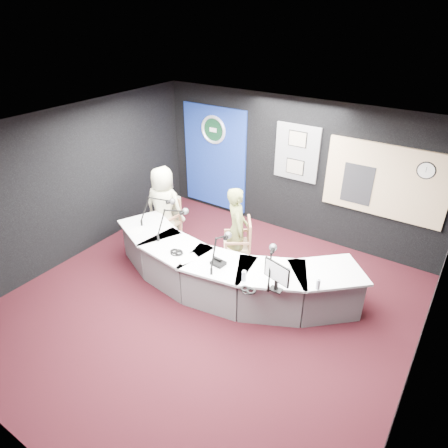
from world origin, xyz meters
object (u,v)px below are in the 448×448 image
Objects in this scene: broadcast_desk at (223,270)px; armchair_right at (237,244)px; person_man at (164,207)px; person_woman at (237,229)px; armchair_left at (165,222)px.

armchair_right reaches higher than broadcast_desk.
person_man is (-1.80, 0.61, 0.44)m from broadcast_desk.
armchair_right is 0.60× the size of person_woman.
broadcast_desk is at bearing -21.03° from armchair_right.
broadcast_desk is at bearing 154.57° from person_woman.
person_man is at bearing -121.82° from armchair_right.
person_man reaches higher than broadcast_desk.
person_man is (0.00, 0.00, 0.34)m from armchair_left.
broadcast_desk is 0.71m from armchair_right.
broadcast_desk is at bearing -13.16° from armchair_left.
armchair_left is at bearing 161.42° from broadcast_desk.
armchair_right is 0.32m from person_woman.
person_man reaches higher than person_woman.
broadcast_desk is 4.76× the size of armchair_left.
person_man is at bearing 0.00° from armchair_left.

